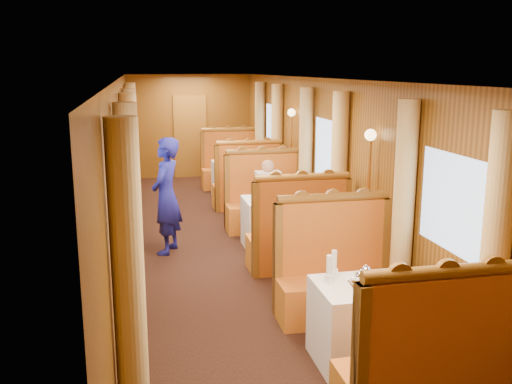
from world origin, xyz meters
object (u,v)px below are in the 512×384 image
object	(u,v)px
banquette_near_fwd	(428,376)
banquette_far_fwd	(248,187)
banquette_near_aft	(335,279)
teapot_right	(378,284)
table_mid	(279,223)
tea_tray	(370,286)
banquette_far_aft	(230,169)
teapot_back	(366,276)
steward	(166,196)
table_far	(238,179)
rose_vase_far	(238,153)
banquette_mid_fwd	(298,239)
teapot_left	(360,282)
table_near	(373,323)
fruit_plate	(412,286)
rose_vase_mid	(279,187)
passenger	(268,189)
banquette_mid_aft	(264,204)

from	to	relation	value
banquette_near_fwd	banquette_far_fwd	size ratio (longest dim) A/B	1.00
banquette_near_aft	teapot_right	bearing A→B (deg)	-91.69
table_mid	tea_tray	bearing A→B (deg)	-91.08
banquette_near_fwd	banquette_far_aft	bearing A→B (deg)	90.00
banquette_far_fwd	teapot_back	world-z (taller)	banquette_far_fwd
steward	teapot_back	bearing A→B (deg)	46.08
banquette_near_fwd	table_far	world-z (taller)	banquette_near_fwd
table_mid	rose_vase_far	bearing A→B (deg)	89.97
banquette_near_fwd	banquette_mid_fwd	world-z (taller)	same
banquette_far_aft	tea_tray	distance (m)	8.07
banquette_near_aft	banquette_far_aft	distance (m)	7.00
teapot_back	table_mid	bearing A→B (deg)	68.29
teapot_left	table_mid	bearing A→B (deg)	99.87
banquette_near_fwd	teapot_left	bearing A→B (deg)	100.93
table_near	banquette_near_fwd	size ratio (longest dim) A/B	0.78
table_far	fruit_plate	size ratio (longest dim) A/B	5.01
banquette_far_aft	steward	size ratio (longest dim) A/B	0.79
table_near	rose_vase_mid	size ratio (longest dim) A/B	2.92
table_far	teapot_back	distance (m)	6.97
table_mid	banquette_near_aft	bearing A→B (deg)	-90.00
banquette_near_aft	tea_tray	world-z (taller)	banquette_near_aft
banquette_mid_fwd	tea_tray	distance (m)	2.55
banquette_near_aft	rose_vase_mid	world-z (taller)	banquette_near_aft
tea_tray	rose_vase_far	size ratio (longest dim) A/B	0.94
passenger	teapot_back	bearing A→B (deg)	-90.93
tea_tray	teapot_back	bearing A→B (deg)	90.86
rose_vase_far	teapot_right	bearing A→B (deg)	-90.29
banquette_near_aft	table_far	world-z (taller)	banquette_near_aft
table_far	tea_tray	xyz separation A→B (m)	(-0.07, -7.04, 0.38)
banquette_near_aft	banquette_mid_aft	size ratio (longest dim) A/B	1.00
rose_vase_mid	passenger	bearing A→B (deg)	90.25
banquette_far_fwd	tea_tray	bearing A→B (deg)	-90.64
table_far	banquette_far_fwd	world-z (taller)	banquette_far_fwd
tea_tray	banquette_mid_fwd	bearing A→B (deg)	88.49
passenger	rose_vase_mid	bearing A→B (deg)	-89.75
table_far	banquette_mid_aft	bearing A→B (deg)	-90.00
banquette_far_aft	teapot_right	world-z (taller)	banquette_far_aft
rose_vase_far	passenger	xyz separation A→B (m)	(-0.00, -2.78, -0.19)
table_mid	rose_vase_mid	distance (m)	0.55
table_mid	rose_vase_mid	world-z (taller)	rose_vase_mid
table_mid	banquette_mid_aft	world-z (taller)	banquette_mid_aft
table_near	rose_vase_mid	bearing A→B (deg)	89.95
tea_tray	teapot_left	world-z (taller)	teapot_left
table_mid	rose_vase_far	xyz separation A→B (m)	(0.00, 3.52, 0.55)
table_mid	banquette_far_aft	xyz separation A→B (m)	(0.00, 4.51, 0.05)
table_far	rose_vase_mid	xyz separation A→B (m)	(0.00, -3.47, 0.55)
banquette_near_fwd	steward	bearing A→B (deg)	109.76
table_far	banquette_far_aft	size ratio (longest dim) A/B	0.78
table_far	banquette_far_aft	xyz separation A→B (m)	(0.00, 1.01, 0.05)
banquette_far_fwd	banquette_near_aft	bearing A→B (deg)	-90.00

